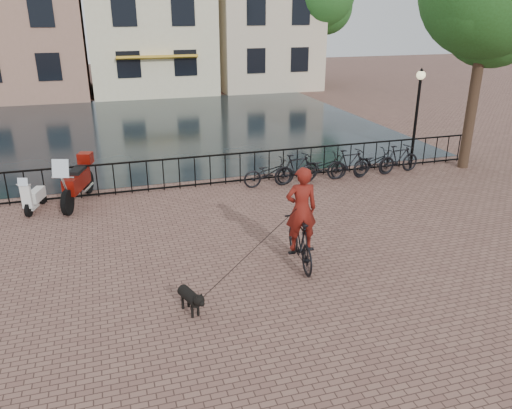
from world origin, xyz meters
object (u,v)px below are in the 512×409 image
object	(u,v)px
cyclist	(301,223)
dog	(190,299)
motorcycle	(76,176)
scooter	(34,191)
lamp_post	(418,103)

from	to	relation	value
cyclist	dog	size ratio (longest dim) A/B	3.07
motorcycle	scooter	bearing A→B (deg)	-152.99
scooter	lamp_post	bearing A→B (deg)	17.40
lamp_post	motorcycle	world-z (taller)	lamp_post
dog	scooter	bearing A→B (deg)	97.88
lamp_post	scooter	xyz separation A→B (m)	(-12.41, -0.21, -1.80)
motorcycle	scooter	xyz separation A→B (m)	(-1.16, -0.20, -0.25)
dog	motorcycle	world-z (taller)	motorcycle
dog	scooter	size ratio (longest dim) A/B	0.66
cyclist	motorcycle	world-z (taller)	cyclist
cyclist	scooter	world-z (taller)	cyclist
cyclist	dog	xyz separation A→B (m)	(-2.69, -1.19, -0.73)
lamp_post	dog	world-z (taller)	lamp_post
cyclist	motorcycle	bearing A→B (deg)	-42.23
lamp_post	cyclist	size ratio (longest dim) A/B	1.30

